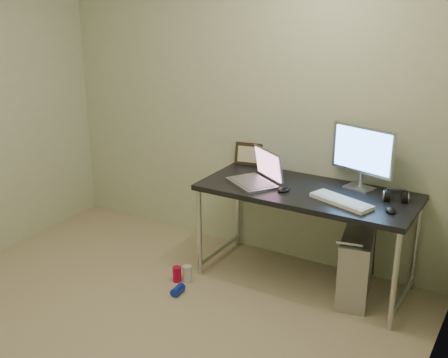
% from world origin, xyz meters
% --- Properties ---
extents(floor, '(3.50, 3.50, 0.00)m').
position_xyz_m(floor, '(0.00, 0.00, 0.00)').
color(floor, tan).
rests_on(floor, ground).
extents(wall_back, '(3.50, 0.02, 2.50)m').
position_xyz_m(wall_back, '(0.00, 1.75, 1.25)').
color(wall_back, beige).
rests_on(wall_back, ground).
extents(wall_right, '(0.02, 3.50, 2.50)m').
position_xyz_m(wall_right, '(1.75, 0.00, 1.25)').
color(wall_right, beige).
rests_on(wall_right, ground).
extents(desk, '(1.58, 0.69, 0.75)m').
position_xyz_m(desk, '(0.71, 1.41, 0.67)').
color(desk, black).
rests_on(desk, ground).
extents(tower_computer, '(0.30, 0.51, 0.53)m').
position_xyz_m(tower_computer, '(1.12, 1.37, 0.25)').
color(tower_computer, '#A3A4A8').
rests_on(tower_computer, ground).
extents(cable_a, '(0.01, 0.16, 0.69)m').
position_xyz_m(cable_a, '(1.07, 1.70, 0.40)').
color(cable_a, black).
rests_on(cable_a, ground).
extents(cable_b, '(0.02, 0.11, 0.71)m').
position_xyz_m(cable_b, '(1.16, 1.68, 0.38)').
color(cable_b, black).
rests_on(cable_b, ground).
extents(can_red, '(0.09, 0.09, 0.12)m').
position_xyz_m(can_red, '(-0.12, 0.91, 0.06)').
color(can_red, red).
rests_on(can_red, ground).
extents(can_white, '(0.09, 0.09, 0.13)m').
position_xyz_m(can_white, '(-0.06, 0.95, 0.06)').
color(can_white, silver).
rests_on(can_white, ground).
extents(can_blue, '(0.07, 0.12, 0.06)m').
position_xyz_m(can_blue, '(-0.01, 0.76, 0.03)').
color(can_blue, '#1228BA').
rests_on(can_blue, ground).
extents(laptop, '(0.47, 0.45, 0.25)m').
position_xyz_m(laptop, '(0.33, 1.35, 0.81)').
color(laptop, silver).
rests_on(laptop, desk).
extents(monitor, '(0.49, 0.19, 0.47)m').
position_xyz_m(monitor, '(1.03, 1.63, 1.02)').
color(monitor, silver).
rests_on(monitor, desk).
extents(keyboard, '(0.47, 0.29, 0.03)m').
position_xyz_m(keyboard, '(1.01, 1.28, 0.76)').
color(keyboard, white).
rests_on(keyboard, desk).
extents(mouse_right, '(0.10, 0.13, 0.04)m').
position_xyz_m(mouse_right, '(1.34, 1.29, 0.77)').
color(mouse_right, black).
rests_on(mouse_right, desk).
extents(mouse_left, '(0.09, 0.13, 0.04)m').
position_xyz_m(mouse_left, '(0.57, 1.29, 0.77)').
color(mouse_left, black).
rests_on(mouse_left, desk).
extents(headphones, '(0.19, 0.11, 0.11)m').
position_xyz_m(headphones, '(1.32, 1.51, 0.78)').
color(headphones, black).
rests_on(headphones, desk).
extents(picture_frame, '(0.24, 0.11, 0.19)m').
position_xyz_m(picture_frame, '(0.05, 1.72, 0.84)').
color(picture_frame, black).
rests_on(picture_frame, desk).
extents(webcam, '(0.05, 0.04, 0.12)m').
position_xyz_m(webcam, '(0.30, 1.68, 0.84)').
color(webcam, silver).
rests_on(webcam, desk).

